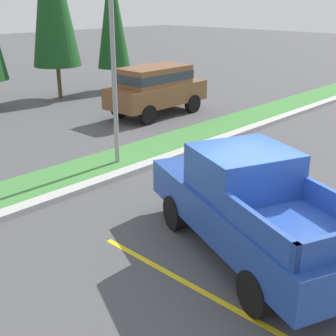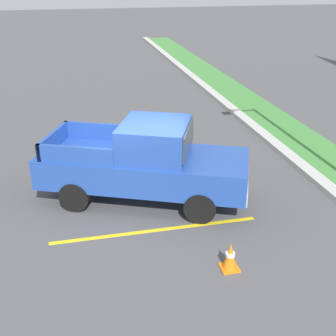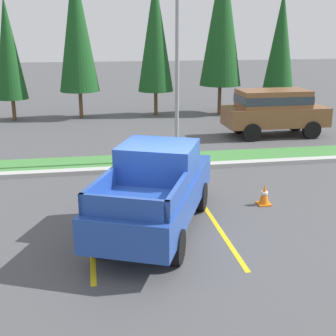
% 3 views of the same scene
% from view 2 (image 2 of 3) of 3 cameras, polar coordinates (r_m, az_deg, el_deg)
% --- Properties ---
extents(ground_plane, '(120.00, 120.00, 0.00)m').
position_cam_2_polar(ground_plane, '(11.15, -3.21, -4.53)').
color(ground_plane, '#4C4C4F').
extents(parking_line_near, '(0.12, 4.80, 0.01)m').
position_cam_2_polar(parking_line_near, '(12.67, -4.37, -0.73)').
color(parking_line_near, yellow).
rests_on(parking_line_near, ground).
extents(parking_line_far, '(0.12, 4.80, 0.01)m').
position_cam_2_polar(parking_line_far, '(10.00, -1.59, -8.24)').
color(parking_line_far, yellow).
rests_on(parking_line_far, ground).
extents(curb_strip, '(56.00, 0.40, 0.15)m').
position_cam_2_polar(curb_strip, '(12.81, 19.40, -1.54)').
color(curb_strip, '#B2B2AD').
rests_on(curb_strip, ground).
extents(pickup_truck_main, '(3.78, 5.54, 2.10)m').
position_cam_2_polar(pickup_truck_main, '(10.84, -3.02, 0.73)').
color(pickup_truck_main, black).
rests_on(pickup_truck_main, ground).
extents(traffic_cone, '(0.36, 0.36, 0.60)m').
position_cam_2_polar(traffic_cone, '(8.78, 8.23, -11.54)').
color(traffic_cone, orange).
rests_on(traffic_cone, ground).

